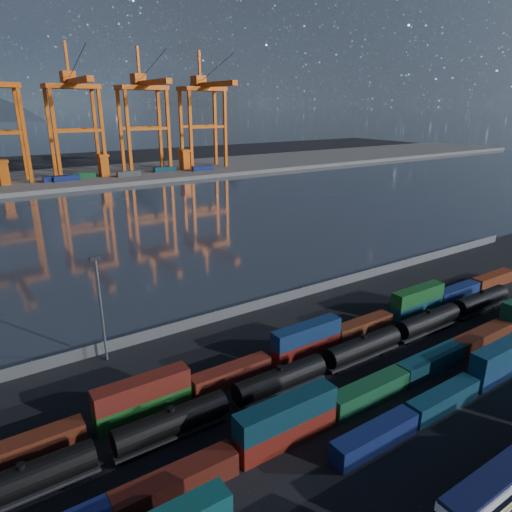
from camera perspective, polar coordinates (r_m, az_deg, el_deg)
ground at (r=69.17m, az=14.37°, el=-14.57°), size 700.00×700.00×0.00m
harbor_water at (r=153.84m, az=-15.69°, el=3.85°), size 700.00×700.00×0.00m
far_quay at (r=254.03m, az=-23.39°, el=8.83°), size 700.00×70.00×2.00m
container_row_south at (r=52.62m, az=9.12°, el=-23.55°), size 139.10×2.42×5.17m
container_row_mid at (r=68.48m, az=18.45°, el=-13.38°), size 141.94×2.63×5.60m
container_row_north at (r=69.23m, az=2.99°, el=-12.07°), size 128.48×2.44×5.20m
tanker_string at (r=59.38m, az=-3.28°, el=-17.56°), size 122.52×3.01×4.31m
waterfront_fence at (r=87.12m, az=0.73°, el=-5.97°), size 160.12×0.12×2.20m
yard_light_mast at (r=70.81m, az=-18.85°, el=-5.66°), size 1.60×0.40×16.60m
gantry_cranes at (r=243.59m, az=-26.07°, el=17.37°), size 200.00×48.01×65.01m
quay_containers at (r=237.74m, az=-25.38°, el=8.56°), size 172.58×10.99×2.60m
straddle_carriers at (r=242.94m, az=-23.71°, el=10.05°), size 140.00×7.00×11.10m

